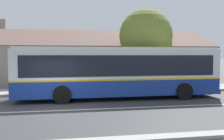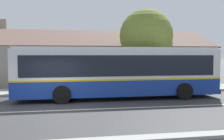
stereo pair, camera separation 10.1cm
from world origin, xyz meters
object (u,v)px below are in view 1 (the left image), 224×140
transit_bus (118,71)px  bench_by_building (26,86)px  bus_stop_sign (209,69)px  bench_down_street (85,85)px  street_tree_primary (148,38)px

transit_bus → bench_by_building: transit_bus is taller
bench_by_building → bus_stop_sign: size_ratio=0.74×
bench_by_building → bench_down_street: (3.92, -0.16, 0.01)m
transit_bus → bench_down_street: bearing=128.5°
bench_down_street → bus_stop_sign: bus_stop_sign is taller
bench_down_street → bench_by_building: bearing=177.7°
transit_bus → bench_by_building: (-5.80, 2.51, -1.10)m
bench_down_street → street_tree_primary: street_tree_primary is taller
transit_bus → bus_stop_sign: size_ratio=5.11×
transit_bus → bench_down_street: 3.20m
transit_bus → bench_by_building: size_ratio=6.91×
street_tree_primary → bus_stop_sign: 5.18m
bench_by_building → street_tree_primary: 9.78m
bench_by_building → street_tree_primary: size_ratio=0.28×
street_tree_primary → transit_bus: bearing=-128.1°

